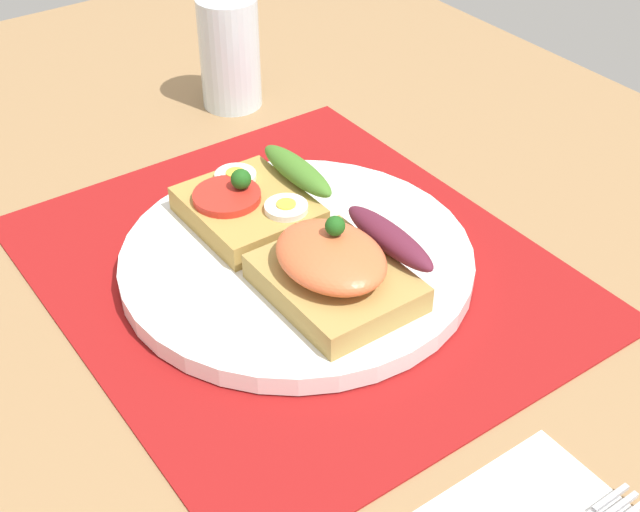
# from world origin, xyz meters

# --- Properties ---
(ground_plane) EXTENTS (1.20, 0.90, 0.03)m
(ground_plane) POSITION_xyz_m (0.00, 0.00, -0.02)
(ground_plane) COLOR #97724A
(placemat) EXTENTS (0.40, 0.34, 0.00)m
(placemat) POSITION_xyz_m (0.00, 0.00, 0.00)
(placemat) COLOR maroon
(placemat) RESTS_ON ground_plane
(plate) EXTENTS (0.26, 0.26, 0.01)m
(plate) POSITION_xyz_m (0.00, 0.00, 0.01)
(plate) COLOR white
(plate) RESTS_ON placemat
(sandwich_egg_tomato) EXTENTS (0.10, 0.10, 0.04)m
(sandwich_egg_tomato) POSITION_xyz_m (-0.06, -0.00, 0.03)
(sandwich_egg_tomato) COLOR #AF8A42
(sandwich_egg_tomato) RESTS_ON plate
(sandwich_salmon) EXTENTS (0.11, 0.10, 0.06)m
(sandwich_salmon) POSITION_xyz_m (0.05, -0.00, 0.04)
(sandwich_salmon) COLOR #A98B48
(sandwich_salmon) RESTS_ON plate
(drinking_glass) EXTENTS (0.06, 0.06, 0.11)m
(drinking_glass) POSITION_xyz_m (-0.26, 0.10, 0.05)
(drinking_glass) COLOR silver
(drinking_glass) RESTS_ON ground_plane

